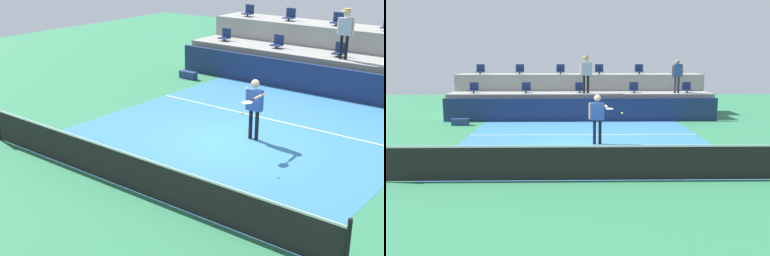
# 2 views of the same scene
# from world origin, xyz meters

# --- Properties ---
(ground_plane) EXTENTS (40.00, 40.00, 0.00)m
(ground_plane) POSITION_xyz_m (0.00, 0.00, 0.00)
(ground_plane) COLOR #2D754C
(court_inner_paint) EXTENTS (9.00, 10.00, 0.01)m
(court_inner_paint) POSITION_xyz_m (0.00, 1.00, 0.00)
(court_inner_paint) COLOR teal
(court_inner_paint) RESTS_ON ground_plane
(court_service_line) EXTENTS (9.00, 0.06, 0.00)m
(court_service_line) POSITION_xyz_m (0.00, 2.40, 0.01)
(court_service_line) COLOR white
(court_service_line) RESTS_ON ground_plane
(tennis_net) EXTENTS (10.48, 0.08, 1.07)m
(tennis_net) POSITION_xyz_m (0.00, -4.00, 0.50)
(tennis_net) COLOR black
(tennis_net) RESTS_ON ground_plane
(sponsor_backboard) EXTENTS (13.00, 0.16, 1.10)m
(sponsor_backboard) POSITION_xyz_m (0.00, 6.00, 0.55)
(sponsor_backboard) COLOR navy
(sponsor_backboard) RESTS_ON ground_plane
(seating_tier_lower) EXTENTS (13.00, 1.80, 1.25)m
(seating_tier_lower) POSITION_xyz_m (0.00, 7.30, 0.62)
(seating_tier_lower) COLOR gray
(seating_tier_lower) RESTS_ON ground_plane
(seating_tier_upper) EXTENTS (13.00, 1.80, 2.10)m
(seating_tier_upper) POSITION_xyz_m (0.00, 9.10, 1.05)
(seating_tier_upper) COLOR gray
(seating_tier_upper) RESTS_ON ground_plane
(stadium_chair_lower_far_left) EXTENTS (0.44, 0.40, 0.52)m
(stadium_chair_lower_far_left) POSITION_xyz_m (-5.30, 7.23, 1.46)
(stadium_chair_lower_far_left) COLOR #2D2D33
(stadium_chair_lower_far_left) RESTS_ON seating_tier_lower
(stadium_chair_lower_left) EXTENTS (0.44, 0.40, 0.52)m
(stadium_chair_lower_left) POSITION_xyz_m (-2.70, 7.23, 1.46)
(stadium_chair_lower_left) COLOR #2D2D33
(stadium_chair_lower_left) RESTS_ON seating_tier_lower
(stadium_chair_lower_center) EXTENTS (0.44, 0.40, 0.52)m
(stadium_chair_lower_center) POSITION_xyz_m (-0.03, 7.23, 1.46)
(stadium_chair_lower_center) COLOR #2D2D33
(stadium_chair_lower_center) RESTS_ON seating_tier_lower
(stadium_chair_upper_far_left) EXTENTS (0.44, 0.40, 0.52)m
(stadium_chair_upper_far_left) POSITION_xyz_m (-5.30, 9.03, 2.31)
(stadium_chair_upper_far_left) COLOR #2D2D33
(stadium_chair_upper_far_left) RESTS_ON seating_tier_upper
(stadium_chair_upper_left) EXTENTS (0.44, 0.40, 0.52)m
(stadium_chair_upper_left) POSITION_xyz_m (-3.20, 9.03, 2.31)
(stadium_chair_upper_left) COLOR #2D2D33
(stadium_chair_upper_left) RESTS_ON seating_tier_upper
(stadium_chair_upper_mid_left) EXTENTS (0.44, 0.40, 0.52)m
(stadium_chair_upper_mid_left) POSITION_xyz_m (-1.02, 9.03, 2.31)
(stadium_chair_upper_mid_left) COLOR #2D2D33
(stadium_chair_upper_mid_left) RESTS_ON seating_tier_upper
(tennis_player) EXTENTS (0.79, 1.20, 1.76)m
(tennis_player) POSITION_xyz_m (0.44, 0.54, 1.09)
(tennis_player) COLOR black
(tennis_player) RESTS_ON ground_plane
(spectator_with_hat) EXTENTS (0.62, 0.49, 1.84)m
(spectator_with_hat) POSITION_xyz_m (0.27, 6.85, 2.40)
(spectator_with_hat) COLOR black
(spectator_with_hat) RESTS_ON seating_tier_lower
(tennis_ball) EXTENTS (0.07, 0.07, 0.07)m
(tennis_ball) POSITION_xyz_m (1.10, -1.09, 1.33)
(tennis_ball) COLOR #CCE033
(equipment_bag) EXTENTS (0.76, 0.28, 0.30)m
(equipment_bag) POSITION_xyz_m (-5.45, 4.86, 0.15)
(equipment_bag) COLOR navy
(equipment_bag) RESTS_ON ground_plane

